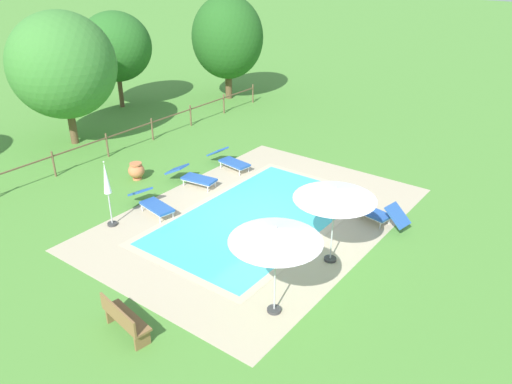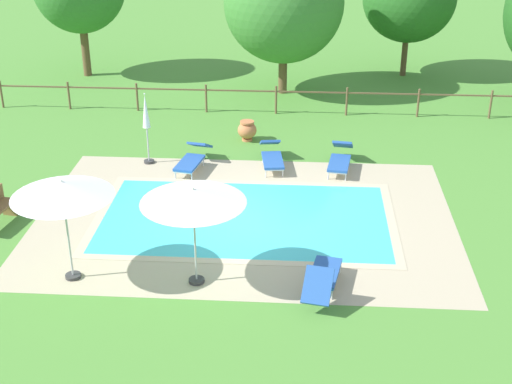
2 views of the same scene
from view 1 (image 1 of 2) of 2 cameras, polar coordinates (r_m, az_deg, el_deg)
ground_plane at (r=17.12m, az=0.32°, el=-2.85°), size 160.00×160.00×0.00m
pool_deck_paving at (r=17.12m, az=0.32°, el=-2.83°), size 11.02×7.80×0.01m
swimming_pool_water at (r=17.11m, az=0.32°, el=-2.83°), size 7.50×4.28×0.01m
pool_coping_rim at (r=17.11m, az=0.32°, el=-2.82°), size 7.98×4.76×0.01m
sun_lounger_north_near_steps at (r=17.67m, az=-11.58°, el=-1.14°), size 0.96×2.14×0.72m
sun_lounger_north_mid at (r=19.39m, az=-7.13°, el=1.75°), size 0.87×2.13×0.72m
sun_lounger_north_far at (r=20.75m, az=-3.00°, el=3.62°), size 0.87×2.11×0.77m
sun_lounger_north_end at (r=17.04m, az=13.57°, el=-2.35°), size 0.95×2.05×0.87m
patio_umbrella_open_foreground at (r=14.00m, az=8.85°, el=-0.22°), size 2.31×2.31×2.36m
patio_umbrella_open_by_bench at (r=11.81m, az=2.22°, el=-4.81°), size 2.24×2.24×2.46m
patio_umbrella_closed_row_west at (r=16.66m, az=-16.37°, el=0.81°), size 0.32×0.32×2.26m
wooden_bench_lawn_side at (r=12.53m, az=-14.59°, el=-13.55°), size 0.69×1.55×0.87m
terracotta_urn_near_fence at (r=20.24m, az=-13.26°, el=2.35°), size 0.63×0.63×0.68m
perimeter_fence at (r=22.67m, az=-16.38°, el=5.41°), size 20.75×0.08×1.05m
tree_west_mid at (r=29.24m, az=-15.47°, el=15.41°), size 3.86×3.86×5.14m
tree_centre at (r=24.05m, az=-20.86°, el=13.10°), size 4.60×4.60×5.84m
tree_east_mid at (r=30.07m, az=-3.21°, el=16.90°), size 4.05×4.05×5.81m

